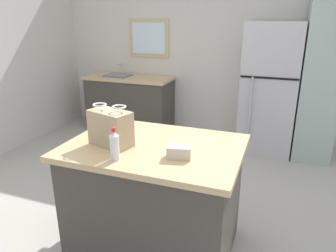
{
  "coord_description": "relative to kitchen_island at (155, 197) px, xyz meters",
  "views": [
    {
      "loc": [
        0.99,
        -2.3,
        1.81
      ],
      "look_at": [
        0.13,
        0.01,
        0.95
      ],
      "focal_mm": 33.83,
      "sensor_mm": 36.0,
      "label": 1
    }
  ],
  "objects": [
    {
      "name": "bottle",
      "position": [
        -0.15,
        -0.33,
        0.55
      ],
      "size": [
        0.06,
        0.06,
        0.23
      ],
      "color": "white",
      "rests_on": "kitchen_island"
    },
    {
      "name": "ground",
      "position": [
        -0.13,
        0.29,
        -0.46
      ],
      "size": [
        6.23,
        6.23,
        0.0
      ],
      "primitive_type": "plane",
      "color": "#ADA89E"
    },
    {
      "name": "kitchen_island",
      "position": [
        0.0,
        0.0,
        0.0
      ],
      "size": [
        1.3,
        0.94,
        0.9
      ],
      "color": "#423D38",
      "rests_on": "ground"
    },
    {
      "name": "tall_cabinet",
      "position": [
        1.29,
        2.43,
        0.58
      ],
      "size": [
        0.47,
        0.68,
        2.08
      ],
      "color": "#9EB2A8",
      "rests_on": "ground"
    },
    {
      "name": "sink_counter",
      "position": [
        -1.48,
        2.5,
        0.0
      ],
      "size": [
        1.39,
        0.62,
        1.08
      ],
      "color": "#423D38",
      "rests_on": "ground"
    },
    {
      "name": "small_box",
      "position": [
        0.25,
        -0.15,
        0.49
      ],
      "size": [
        0.18,
        0.13,
        0.08
      ],
      "primitive_type": "cube",
      "rotation": [
        0.0,
        0.0,
        0.24
      ],
      "color": "beige",
      "rests_on": "kitchen_island"
    },
    {
      "name": "back_wall",
      "position": [
        -0.15,
        2.86,
        0.92
      ],
      "size": [
        5.19,
        0.13,
        2.76
      ],
      "color": "silver",
      "rests_on": "ground"
    },
    {
      "name": "refrigerator",
      "position": [
        0.68,
        2.43,
        0.42
      ],
      "size": [
        0.71,
        0.75,
        1.75
      ],
      "color": "#B7B7BC",
      "rests_on": "ground"
    },
    {
      "name": "shopping_bag",
      "position": [
        -0.3,
        -0.11,
        0.58
      ],
      "size": [
        0.35,
        0.25,
        0.31
      ],
      "color": "tan",
      "rests_on": "kitchen_island"
    }
  ]
}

